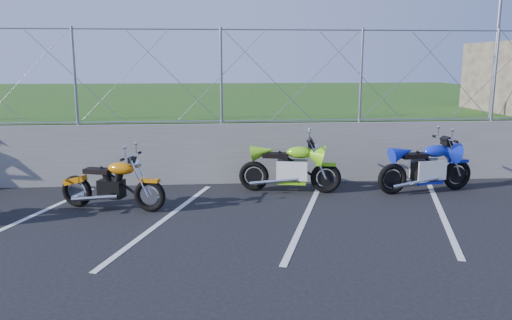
{
  "coord_description": "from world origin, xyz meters",
  "views": [
    {
      "loc": [
        0.87,
        -7.12,
        2.61
      ],
      "look_at": [
        1.56,
        1.3,
        0.93
      ],
      "focal_mm": 35.0,
      "sensor_mm": 36.0,
      "label": 1
    }
  ],
  "objects": [
    {
      "name": "grass_field",
      "position": [
        0.0,
        13.5,
        0.65
      ],
      "size": [
        30.0,
        20.0,
        1.3
      ],
      "primitive_type": "cube",
      "color": "#224813",
      "rests_on": "ground"
    },
    {
      "name": "sportbike_blue",
      "position": [
        5.1,
        2.38,
        0.47
      ],
      "size": [
        2.09,
        0.74,
        1.09
      ],
      "rotation": [
        0.0,
        0.0,
        0.17
      ],
      "color": "black",
      "rests_on": "ground"
    },
    {
      "name": "retaining_wall",
      "position": [
        0.0,
        3.5,
        0.65
      ],
      "size": [
        30.0,
        0.22,
        1.3
      ],
      "primitive_type": "cube",
      "color": "slate",
      "rests_on": "ground"
    },
    {
      "name": "naked_orange",
      "position": [
        -0.95,
        1.64,
        0.43
      ],
      "size": [
        1.95,
        0.79,
        1.0
      ],
      "rotation": [
        0.0,
        0.0,
        -0.3
      ],
      "color": "black",
      "rests_on": "ground"
    },
    {
      "name": "sportbike_green",
      "position": [
        2.37,
        2.59,
        0.46
      ],
      "size": [
        2.05,
        0.73,
        1.07
      ],
      "rotation": [
        0.0,
        0.0,
        -0.21
      ],
      "color": "black",
      "rests_on": "ground"
    },
    {
      "name": "parking_lines",
      "position": [
        1.2,
        1.0,
        0.0
      ],
      "size": [
        18.29,
        4.31,
        0.01
      ],
      "color": "silver",
      "rests_on": "ground"
    },
    {
      "name": "sign_pole",
      "position": [
        7.2,
        3.9,
        2.8
      ],
      "size": [
        0.08,
        0.08,
        3.0
      ],
      "primitive_type": "cylinder",
      "color": "gray",
      "rests_on": "grass_field"
    },
    {
      "name": "ground",
      "position": [
        0.0,
        0.0,
        0.0
      ],
      "size": [
        90.0,
        90.0,
        0.0
      ],
      "primitive_type": "plane",
      "color": "black",
      "rests_on": "ground"
    },
    {
      "name": "chain_link_fence",
      "position": [
        0.0,
        3.5,
        2.3
      ],
      "size": [
        28.0,
        0.03,
        2.0
      ],
      "color": "gray",
      "rests_on": "retaining_wall"
    }
  ]
}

